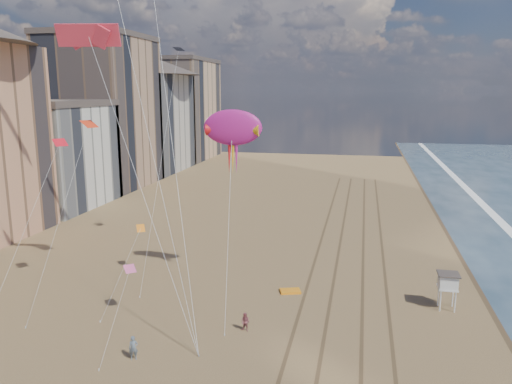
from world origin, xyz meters
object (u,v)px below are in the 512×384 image
show_kite (233,128)px  grounded_kite (290,291)px  kite_flyer_b (245,322)px  kite_flyer_a (133,348)px  lifeguard_stand (448,282)px

show_kite → grounded_kite: bearing=1.6°
grounded_kite → kite_flyer_b: 8.67m
kite_flyer_a → kite_flyer_b: 8.78m
show_kite → kite_flyer_a: bearing=-104.5°
kite_flyer_a → lifeguard_stand: bearing=6.4°
grounded_kite → kite_flyer_b: size_ratio=1.24×
grounded_kite → kite_flyer_a: bearing=-140.1°
lifeguard_stand → kite_flyer_a: bearing=-149.5°
grounded_kite → show_kite: bearing=164.0°
lifeguard_stand → kite_flyer_b: lifeguard_stand is taller
lifeguard_stand → kite_flyer_b: (-15.94, -7.58, -1.72)m
grounded_kite → show_kite: (-5.37, -0.15, 15.06)m
grounded_kite → lifeguard_stand: bearing=-20.7°
lifeguard_stand → grounded_kite: 13.86m
kite_flyer_a → kite_flyer_b: bearing=16.6°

